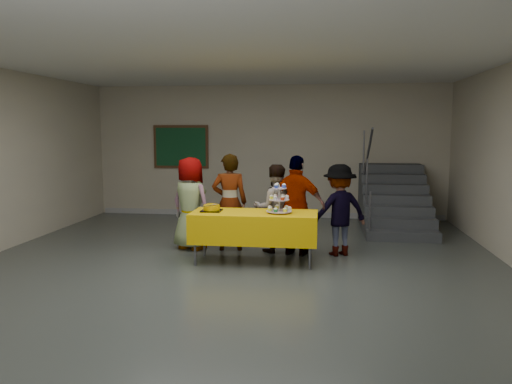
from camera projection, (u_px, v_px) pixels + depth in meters
The scene contains 11 objects.
room_shell at pixel (226, 119), 6.40m from camera, with size 10.00×10.04×3.02m.
bake_table at pixel (254, 226), 7.48m from camera, with size 1.88×0.78×0.77m.
cupcake_stand at pixel (279, 202), 7.35m from camera, with size 0.38×0.38×0.44m.
bear_cake at pixel (212, 207), 7.54m from camera, with size 0.32×0.36×0.12m.
schoolchild_a at pixel (191, 203), 8.32m from camera, with size 0.76×0.49×1.55m, color slate.
schoolchild_b at pixel (230, 202), 8.25m from camera, with size 0.59×0.38×1.61m, color slate.
schoolchild_c at pixel (275, 208), 8.13m from camera, with size 0.70×0.54×1.44m, color slate.
schoolchild_d at pixel (297, 206), 7.91m from camera, with size 0.94×0.39×1.60m, color slate.
schoolchild_e at pixel (339, 210), 7.92m from camera, with size 0.94×0.54×1.46m, color slate.
staircase at pixel (393, 203), 10.29m from camera, with size 1.30×2.40×2.04m.
noticeboard at pixel (181, 147), 11.60m from camera, with size 1.30×0.05×1.00m.
Camera 1 is at (1.23, -6.34, 1.99)m, focal length 35.00 mm.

